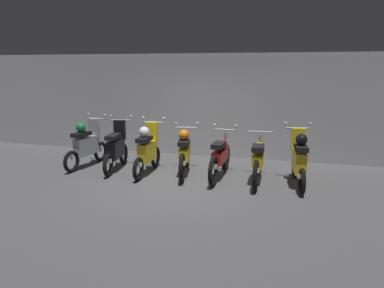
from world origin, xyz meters
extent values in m
plane|color=#4C4C4F|center=(0.00, 0.00, 0.00)|extent=(80.00, 80.00, 0.00)
cube|color=#ADADB2|center=(0.00, 2.85, 1.41)|extent=(16.00, 0.30, 2.82)
torus|color=black|center=(-2.49, 1.36, 0.27)|extent=(0.15, 0.54, 0.53)
torus|color=black|center=(-2.63, 0.22, 0.27)|extent=(0.15, 0.54, 0.53)
cube|color=#9EA0A8|center=(-2.56, 0.79, 0.54)|extent=(0.31, 0.76, 0.44)
cube|color=#9EA0A8|center=(-2.52, 1.13, 0.94)|extent=(0.29, 0.15, 0.48)
cube|color=black|center=(-2.58, 0.63, 0.85)|extent=(0.30, 0.54, 0.10)
cylinder|color=#B7BABF|center=(-2.50, 1.27, 1.16)|extent=(0.56, 0.10, 0.04)
sphere|color=#B7BABF|center=(-2.76, 1.30, 1.26)|extent=(0.07, 0.07, 0.07)
sphere|color=#B7BABF|center=(-2.24, 1.24, 1.26)|extent=(0.07, 0.07, 0.07)
cylinder|color=#B7BABF|center=(-2.49, 1.32, 0.69)|extent=(0.07, 0.15, 0.85)
sphere|color=silver|center=(-2.49, 1.32, 1.01)|extent=(0.12, 0.12, 0.12)
cube|color=white|center=(-2.62, 0.24, 0.36)|extent=(0.16, 0.03, 0.10)
sphere|color=#197238|center=(-2.58, 0.63, 1.02)|extent=(0.24, 0.24, 0.24)
torus|color=black|center=(-1.79, 1.28, 0.27)|extent=(0.17, 0.54, 0.53)
torus|color=black|center=(-1.62, 0.14, 0.27)|extent=(0.17, 0.54, 0.53)
cube|color=black|center=(-1.70, 0.71, 0.54)|extent=(0.32, 0.76, 0.44)
cube|color=black|center=(-1.75, 1.05, 0.94)|extent=(0.29, 0.16, 0.48)
cube|color=black|center=(-1.68, 0.55, 0.85)|extent=(0.31, 0.55, 0.10)
cylinder|color=#B7BABF|center=(-1.77, 1.19, 1.16)|extent=(0.56, 0.12, 0.04)
sphere|color=#B7BABF|center=(-2.03, 1.15, 1.26)|extent=(0.07, 0.07, 0.07)
sphere|color=#B7BABF|center=(-1.52, 1.23, 1.26)|extent=(0.07, 0.07, 0.07)
cylinder|color=#B7BABF|center=(-1.78, 1.23, 0.69)|extent=(0.08, 0.15, 0.85)
sphere|color=silver|center=(-1.78, 1.23, 1.01)|extent=(0.12, 0.12, 0.12)
cube|color=white|center=(-1.62, 0.16, 0.36)|extent=(0.16, 0.03, 0.10)
torus|color=black|center=(-0.87, 1.19, 0.27)|extent=(0.11, 0.53, 0.53)
torus|color=black|center=(-0.83, 0.04, 0.27)|extent=(0.11, 0.53, 0.53)
cube|color=gold|center=(-0.85, 0.61, 0.54)|extent=(0.25, 0.74, 0.44)
cube|color=gold|center=(-0.86, 0.96, 0.94)|extent=(0.28, 0.13, 0.48)
cube|color=black|center=(-0.85, 0.45, 0.85)|extent=(0.26, 0.53, 0.10)
cylinder|color=#B7BABF|center=(-0.87, 1.10, 1.16)|extent=(0.56, 0.06, 0.04)
sphere|color=#B7BABF|center=(-1.13, 1.09, 1.26)|extent=(0.07, 0.07, 0.07)
sphere|color=#B7BABF|center=(-0.61, 1.11, 1.26)|extent=(0.07, 0.07, 0.07)
cylinder|color=#B7BABF|center=(-0.87, 1.14, 0.69)|extent=(0.06, 0.15, 0.85)
sphere|color=silver|center=(-0.87, 1.14, 1.01)|extent=(0.12, 0.12, 0.12)
cube|color=white|center=(-0.83, 0.06, 0.36)|extent=(0.16, 0.02, 0.10)
sphere|color=silver|center=(-0.85, 0.45, 1.02)|extent=(0.24, 0.24, 0.24)
torus|color=black|center=(-0.13, 1.46, 0.33)|extent=(0.22, 0.66, 0.65)
torus|color=black|center=(0.13, 0.18, 0.33)|extent=(0.22, 0.66, 0.65)
cube|color=gold|center=(0.00, 0.82, 0.52)|extent=(0.38, 0.86, 0.28)
ellipsoid|color=gold|center=(-0.03, 0.97, 0.73)|extent=(0.34, 0.48, 0.22)
cube|color=black|center=(0.04, 0.64, 0.80)|extent=(0.34, 0.56, 0.10)
cylinder|color=#B7BABF|center=(-0.11, 1.36, 1.02)|extent=(0.56, 0.15, 0.04)
sphere|color=#B7BABF|center=(-0.36, 1.31, 1.12)|extent=(0.07, 0.07, 0.07)
sphere|color=#B7BABF|center=(0.15, 1.41, 1.12)|extent=(0.07, 0.07, 0.07)
cylinder|color=#B7BABF|center=(-0.12, 1.41, 0.65)|extent=(0.09, 0.17, 0.65)
sphere|color=silver|center=(-0.12, 1.41, 0.87)|extent=(0.12, 0.12, 0.12)
cube|color=white|center=(0.12, 0.21, 0.43)|extent=(0.16, 0.04, 0.10)
sphere|color=orange|center=(0.04, 0.64, 0.97)|extent=(0.24, 0.24, 0.24)
torus|color=black|center=(0.87, 1.40, 0.33)|extent=(0.10, 0.65, 0.65)
torus|color=black|center=(0.84, 0.10, 0.33)|extent=(0.10, 0.65, 0.65)
cube|color=red|center=(0.85, 0.75, 0.52)|extent=(0.24, 0.84, 0.28)
ellipsoid|color=red|center=(0.86, 0.91, 0.73)|extent=(0.27, 0.45, 0.22)
cube|color=black|center=(0.85, 0.57, 0.80)|extent=(0.25, 0.52, 0.10)
cylinder|color=#B7BABF|center=(0.86, 1.30, 1.02)|extent=(0.56, 0.05, 0.04)
sphere|color=#B7BABF|center=(0.60, 1.30, 1.12)|extent=(0.07, 0.07, 0.07)
sphere|color=#B7BABF|center=(1.12, 1.29, 1.12)|extent=(0.07, 0.07, 0.07)
cylinder|color=#B7BABF|center=(0.86, 1.35, 0.65)|extent=(0.06, 0.16, 0.65)
sphere|color=silver|center=(0.86, 1.35, 0.87)|extent=(0.12, 0.12, 0.12)
cube|color=white|center=(0.84, 0.13, 0.43)|extent=(0.16, 0.02, 0.10)
torus|color=black|center=(1.68, 1.33, 0.33)|extent=(0.11, 0.65, 0.65)
torus|color=black|center=(1.72, 0.04, 0.33)|extent=(0.11, 0.65, 0.65)
cube|color=gold|center=(1.70, 0.69, 0.52)|extent=(0.25, 0.84, 0.28)
ellipsoid|color=gold|center=(1.70, 0.84, 0.73)|extent=(0.27, 0.45, 0.22)
cube|color=black|center=(1.71, 0.50, 0.80)|extent=(0.26, 0.53, 0.10)
cylinder|color=#B7BABF|center=(1.69, 1.23, 1.02)|extent=(0.56, 0.05, 0.04)
cylinder|color=#B7BABF|center=(1.69, 1.28, 0.65)|extent=(0.06, 0.16, 0.65)
sphere|color=silver|center=(1.69, 1.28, 0.87)|extent=(0.12, 0.12, 0.12)
cube|color=white|center=(1.72, 0.06, 0.43)|extent=(0.16, 0.02, 0.10)
torus|color=black|center=(2.49, 1.21, 0.27)|extent=(0.15, 0.54, 0.53)
torus|color=black|center=(2.63, 0.06, 0.27)|extent=(0.15, 0.54, 0.53)
cube|color=gold|center=(2.56, 0.63, 0.54)|extent=(0.31, 0.76, 0.44)
cube|color=gold|center=(2.52, 0.98, 0.94)|extent=(0.29, 0.15, 0.48)
cube|color=black|center=(2.58, 0.47, 0.85)|extent=(0.30, 0.55, 0.10)
cylinder|color=#B7BABF|center=(2.50, 1.11, 1.16)|extent=(0.56, 0.10, 0.04)
sphere|color=#B7BABF|center=(2.24, 1.08, 1.26)|extent=(0.07, 0.07, 0.07)
sphere|color=#B7BABF|center=(2.76, 1.15, 1.26)|extent=(0.07, 0.07, 0.07)
cylinder|color=#B7BABF|center=(2.49, 1.16, 0.69)|extent=(0.07, 0.15, 0.85)
sphere|color=silver|center=(2.49, 1.16, 1.01)|extent=(0.12, 0.12, 0.12)
cube|color=white|center=(2.62, 0.09, 0.36)|extent=(0.16, 0.03, 0.10)
sphere|color=black|center=(2.58, 0.47, 1.02)|extent=(0.24, 0.24, 0.24)
camera|label=1|loc=(2.40, -7.18, 2.48)|focal=34.53mm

